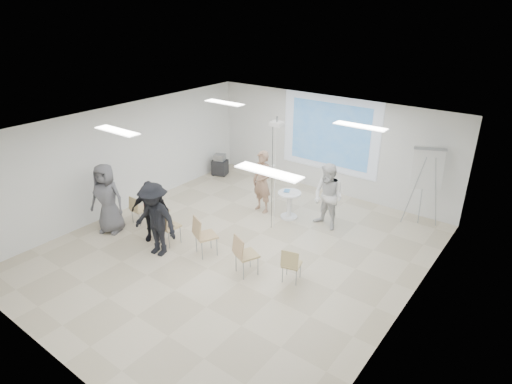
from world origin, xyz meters
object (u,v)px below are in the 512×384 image
Objects in this scene: chair_left_mid at (158,211)px; chair_left_inner at (166,224)px; audience_left at (150,206)px; chair_center at (202,233)px; chair_right_inner at (243,252)px; audience_outer at (107,195)px; audience_mid at (155,215)px; av_cart at (220,165)px; chair_far_left at (137,208)px; laptop at (170,225)px; player_left at (262,178)px; chair_right_far at (291,263)px; pedestal_table at (289,203)px; player_right at (328,193)px; flipchart_easel at (427,169)px.

chair_left_mid is 0.82m from chair_left_inner.
chair_center is at bearing -27.50° from audience_left.
chair_left_inner is 0.53× the size of audience_left.
chair_right_inner is 4.06m from audience_outer.
audience_mid is 2.75× the size of av_cart.
chair_left_inner is at bearing -83.91° from av_cart.
audience_left is at bearing -17.46° from chair_far_left.
laptop is (-1.03, -0.08, -0.07)m from chair_center.
chair_right_far is at bearing -35.11° from player_left.
chair_right_inner is 2.28m from laptop.
chair_left_inner is (-1.60, -3.01, 0.13)m from pedestal_table.
av_cart is (-2.06, 4.27, -0.22)m from chair_left_inner.
player_right reaches higher than laptop.
chair_left_mid reaches higher than chair_right_far.
chair_left_mid is 1.33m from audience_outer.
flipchart_easel is 6.79m from av_cart.
audience_outer is at bearing 162.67° from audience_left.
av_cart is (-0.36, 4.69, -0.69)m from audience_outer.
player_right is 5.07m from chair_far_left.
player_right is 2.44× the size of chair_right_far.
player_left is 3.19m from av_cart.
player_left is 2.14× the size of chair_right_inner.
player_right is 0.95× the size of audience_outer.
chair_center is 2.82× the size of laptop.
pedestal_table is 0.85× the size of chair_center.
laptop is at bearing -41.96° from chair_left_mid.
audience_outer is 2.77× the size of av_cart.
chair_right_inner is at bearing -76.53° from pedestal_table.
chair_right_far is (3.26, 0.52, -0.09)m from chair_left_inner.
player_right reaches higher than pedestal_table.
player_left is 2.12× the size of chair_left_inner.
flipchart_easel reaches higher than pedestal_table.
audience_mid is (-3.14, -0.94, 0.55)m from chair_right_far.
chair_far_left is 7.63m from flipchart_easel.
player_right reaches higher than chair_right_far.
pedestal_table is at bearing -38.68° from av_cart.
player_left reaches higher than pedestal_table.
chair_right_inner is at bearing -31.80° from audience_left.
player_left is 3.05m from chair_left_inner.
chair_center is 2.84m from audience_outer.
player_left is 0.98× the size of audience_mid.
chair_center is at bearing -152.43° from flipchart_easel.
player_left is at bearing 31.52° from audience_left.
player_right is at bearing 35.24° from chair_far_left.
player_right is 3.07m from chair_right_inner.
chair_right_far is (2.23, 0.34, -0.11)m from chair_center.
audience_left is (-3.21, -3.18, -0.08)m from player_right.
player_left is 2.05× the size of chair_center.
flipchart_easel is (2.99, 1.80, 1.14)m from pedestal_table.
audience_outer is (-0.97, -0.78, 0.48)m from chair_left_mid.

